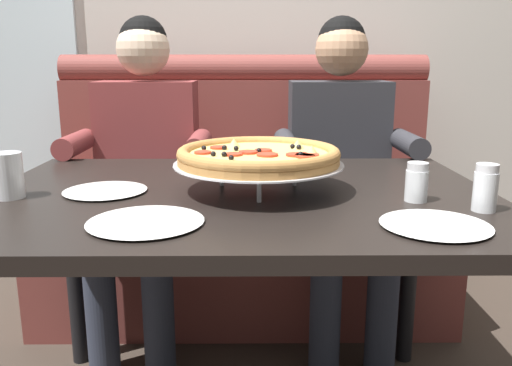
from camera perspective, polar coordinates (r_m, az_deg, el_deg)
The scene contains 13 objects.
back_wall_with_window at distance 2.89m, azimuth -1.25°, elevation 19.15°, with size 6.00×0.12×2.80m, color beige.
booth_bench at distance 2.41m, azimuth -1.30°, elevation -3.70°, with size 1.75×0.78×1.13m.
dining_table at distance 1.42m, azimuth -1.88°, elevation -4.12°, with size 1.36×0.96×0.76m.
diner_left at distance 2.12m, azimuth -12.14°, elevation 2.35°, with size 0.54×0.64×1.27m.
diner_right at distance 2.11m, azimuth 9.31°, elevation 2.40°, with size 0.54×0.64×1.27m.
pizza at distance 1.39m, azimuth 0.29°, elevation 2.96°, with size 0.45×0.45×0.13m.
shaker_parmesan at distance 1.35m, azimuth 17.14°, elevation -0.20°, with size 0.06×0.06×0.10m.
shaker_oregano at distance 1.32m, azimuth 23.77°, elevation -0.83°, with size 0.06×0.06×0.11m.
plate_near_left at distance 1.14m, azimuth -11.98°, elevation -3.89°, with size 0.25×0.25×0.02m.
plate_near_right at distance 1.44m, azimuth -16.16°, elevation -0.59°, with size 0.22×0.22×0.02m.
plate_far_side at distance 1.16m, azimuth 19.01°, elevation -4.07°, with size 0.23×0.23×0.02m.
drinking_glass at distance 1.46m, azimuth -25.52°, elevation 0.45°, with size 0.08×0.08×0.12m.
patio_chair at distance 4.03m, azimuth -23.12°, elevation 3.90°, with size 0.43×0.43×0.86m.
Camera 1 is at (0.03, -1.36, 1.10)m, focal length 36.59 mm.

